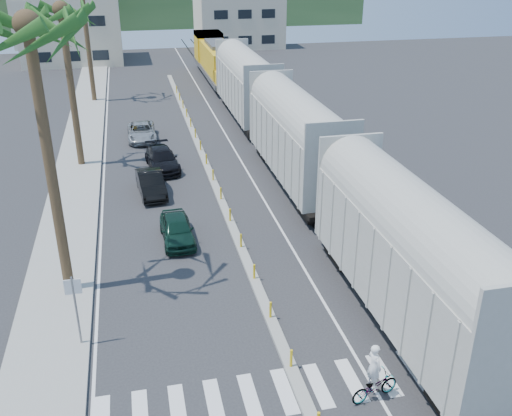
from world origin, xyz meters
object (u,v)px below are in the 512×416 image
Objects in this scene: street_sign at (75,302)px; cyclist at (375,382)px; car_second at (151,184)px; car_lead at (177,229)px.

street_sign is 10.86m from cyclist.
street_sign is at bearing -108.48° from car_second.
car_second is 19.89m from cyclist.
street_sign is 0.71× the size of car_second.
car_lead is at bearing 8.57° from cyclist.
car_second is at bearing 3.99° from cyclist.
car_second is at bearing 96.82° from car_lead.
street_sign is at bearing 48.56° from cyclist.
cyclist is at bearing -27.28° from street_sign.
cyclist is (5.25, -12.53, 0.02)m from car_lead.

